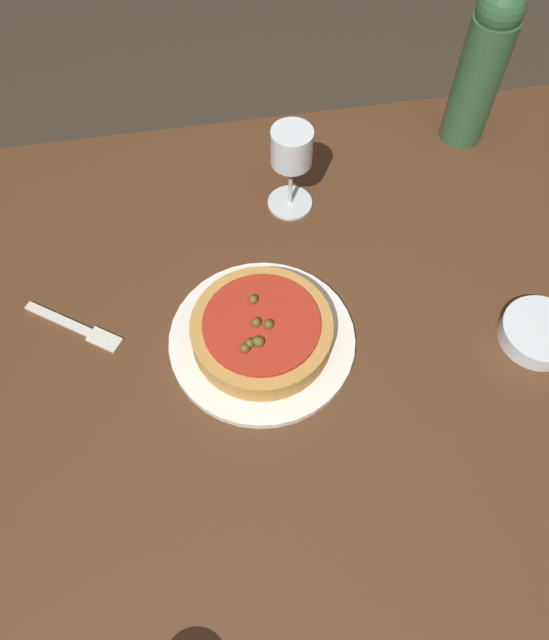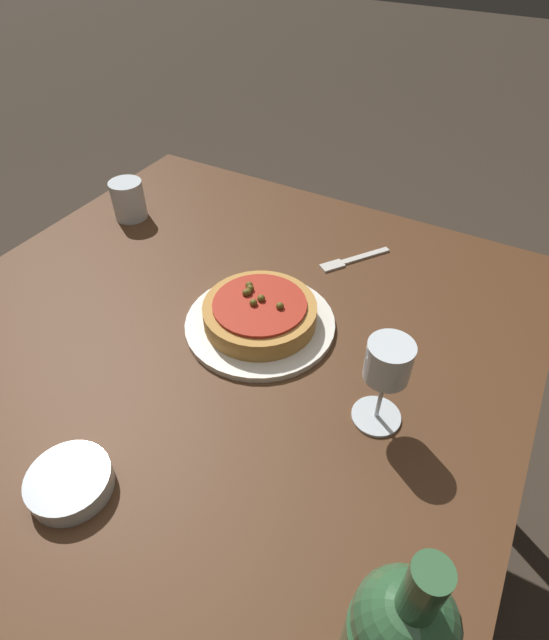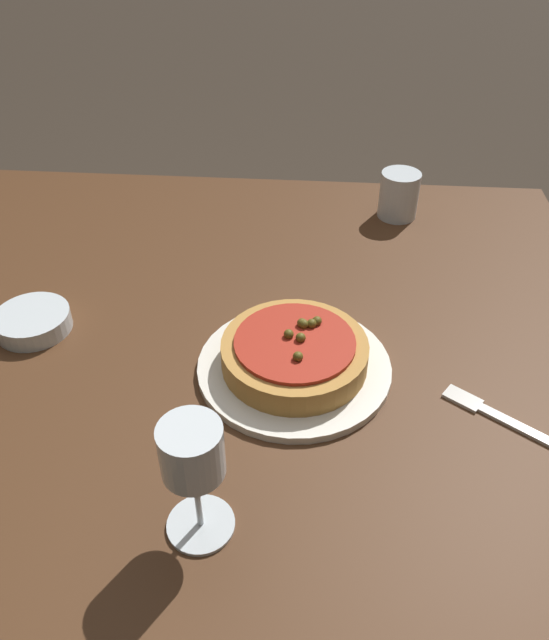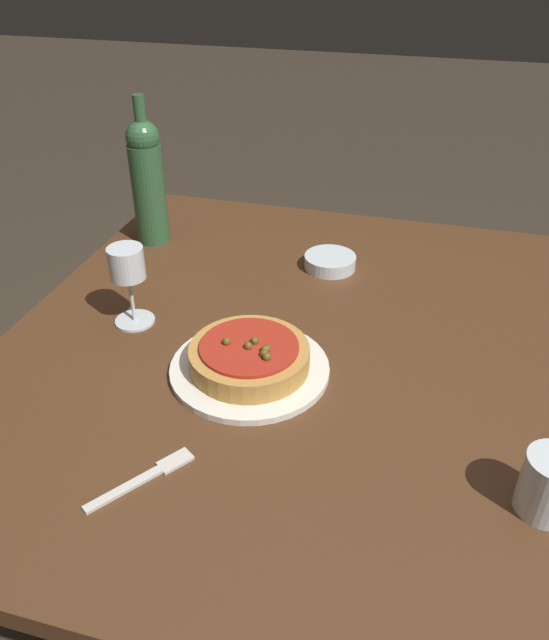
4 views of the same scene
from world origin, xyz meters
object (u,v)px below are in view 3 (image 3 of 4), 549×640
object	(u,v)px
pizza	(295,352)
dinner_plate	(294,367)
water_cup	(399,195)
fork	(495,415)
dining_table	(230,381)
side_bowl	(33,322)
wine_glass	(193,459)

from	to	relation	value
pizza	dinner_plate	bearing A→B (deg)	54.78
water_cup	fork	world-z (taller)	water_cup
dinner_plate	pizza	world-z (taller)	pizza
water_cup	fork	distance (m)	0.54
dining_table	water_cup	world-z (taller)	water_cup
dinner_plate	pizza	bearing A→B (deg)	-125.22
dining_table	pizza	distance (m)	0.17
dining_table	dinner_plate	size ratio (longest dim) A/B	4.37
dining_table	side_bowl	xyz separation A→B (m)	(0.30, 0.00, 0.10)
wine_glass	fork	bearing A→B (deg)	-151.75
pizza	dining_table	bearing A→B (deg)	-30.27
dinner_plate	fork	size ratio (longest dim) A/B	1.87
dining_table	water_cup	size ratio (longest dim) A/B	13.25
side_bowl	dinner_plate	bearing A→B (deg)	171.46
water_cup	side_bowl	bearing A→B (deg)	34.63
pizza	side_bowl	size ratio (longest dim) A/B	1.80
dining_table	fork	distance (m)	0.40
dinner_plate	pizza	distance (m)	0.03
dinner_plate	fork	world-z (taller)	dinner_plate
pizza	fork	xyz separation A→B (m)	(-0.27, 0.07, -0.03)
fork	pizza	bearing A→B (deg)	21.09
dining_table	water_cup	bearing A→B (deg)	-125.16
water_cup	fork	xyz separation A→B (m)	(-0.09, 0.53, -0.04)
water_cup	wine_glass	bearing A→B (deg)	69.67
dinner_plate	fork	bearing A→B (deg)	165.84
dining_table	side_bowl	world-z (taller)	side_bowl
dining_table	fork	bearing A→B (deg)	160.93
dining_table	wine_glass	xyz separation A→B (m)	(-0.02, 0.32, 0.21)
pizza	side_bowl	xyz separation A→B (m)	(0.40, -0.06, -0.02)
dinner_plate	fork	distance (m)	0.28
dining_table	pizza	bearing A→B (deg)	149.73
dinner_plate	water_cup	size ratio (longest dim) A/B	3.03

